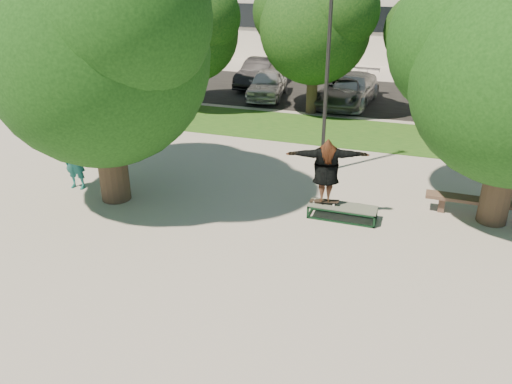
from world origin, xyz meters
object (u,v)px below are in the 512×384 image
at_px(lamppost, 327,76).
at_px(bystander, 74,159).
at_px(grind_box, 342,212).
at_px(car_dark, 260,73).
at_px(car_silver_a, 267,84).
at_px(tree_left, 96,41).
at_px(car_silver_b, 352,89).
at_px(bench, 492,204).
at_px(car_grey, 345,92).

bearing_deg(lamppost, bystander, -151.25).
relative_size(grind_box, car_dark, 0.39).
bearing_deg(lamppost, car_silver_a, 117.78).
bearing_deg(bystander, grind_box, 1.05).
bearing_deg(car_dark, car_silver_a, -63.20).
relative_size(tree_left, bystander, 3.85).
distance_m(tree_left, bystander, 3.79).
bearing_deg(car_silver_a, bystander, -106.77).
distance_m(lamppost, car_dark, 13.19).
xyz_separation_m(tree_left, car_silver_b, (4.79, 13.15, -3.71)).
xyz_separation_m(bench, car_silver_a, (-9.77, 10.95, 0.29)).
bearing_deg(car_grey, car_silver_a, -179.92).
bearing_deg(car_dark, bench, -50.44).
height_order(grind_box, car_dark, car_dark).
xyz_separation_m(lamppost, car_silver_a, (-4.81, 9.13, -2.43)).
bearing_deg(car_grey, lamppost, -81.23).
distance_m(tree_left, car_dark, 15.85).
height_order(tree_left, car_dark, tree_left).
height_order(bystander, car_dark, bystander).
bearing_deg(bench, lamppost, 160.66).
height_order(tree_left, bench, tree_left).
bearing_deg(grind_box, bystander, -175.81).
height_order(car_dark, car_grey, car_dark).
xyz_separation_m(bench, car_grey, (-5.75, 10.70, 0.23)).
bearing_deg(grind_box, car_silver_a, 116.24).
bearing_deg(tree_left, car_grey, 70.57).
relative_size(lamppost, car_dark, 1.33).
relative_size(car_silver_a, car_grey, 0.88).
xyz_separation_m(tree_left, car_grey, (4.51, 12.78, -3.76)).
height_order(grind_box, bystander, bystander).
distance_m(lamppost, bench, 5.95).
bearing_deg(grind_box, tree_left, -173.12).
height_order(bench, car_silver_a, car_silver_a).
height_order(lamppost, car_silver_a, lamppost).
bearing_deg(tree_left, bench, 11.46).
height_order(bench, car_silver_b, car_silver_b).
relative_size(bystander, car_silver_b, 0.38).
distance_m(car_grey, car_silver_b, 0.47).
bearing_deg(lamppost, tree_left, -143.58).
bearing_deg(car_silver_a, lamppost, -70.38).
distance_m(tree_left, car_silver_a, 13.56).
bearing_deg(tree_left, car_silver_b, 69.97).
bearing_deg(grind_box, bench, 19.07).
bearing_deg(car_silver_a, car_silver_b, -6.66).
relative_size(bystander, bench, 0.55).
distance_m(grind_box, car_dark, 16.32).
bearing_deg(bystander, car_dark, 84.05).
distance_m(lamppost, car_silver_a, 10.60).
distance_m(lamppost, bystander, 8.01).
height_order(lamppost, car_grey, lamppost).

